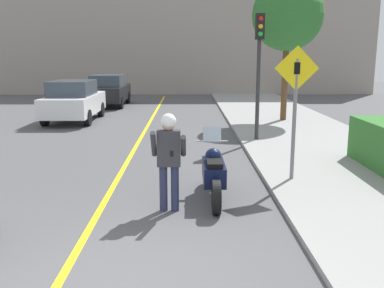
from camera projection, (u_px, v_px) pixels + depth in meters
The scene contains 11 objects.
ground_plane at pixel (107, 287), 5.03m from camera, with size 80.00×80.00×0.00m, color #4C4C4F.
sidewalk_curb at pixel (370, 183), 8.99m from camera, with size 4.40×44.00×0.10m.
road_center_line at pixel (127, 162), 10.90m from camera, with size 0.12×36.00×0.01m.
building_backdrop at pixel (174, 28), 29.57m from camera, with size 28.00×1.20×9.06m.
motorcycle at pixel (214, 173), 8.06m from camera, with size 0.62×2.21×1.29m.
person_biker at pixel (169, 152), 7.30m from camera, with size 0.59×0.47×1.72m.
crossing_sign at pixel (295, 100), 8.80m from camera, with size 0.91×0.08×2.77m.
traffic_light at pixel (259, 53), 12.89m from camera, with size 0.26×0.30×3.80m.
street_tree at pixel (287, 15), 16.67m from camera, with size 2.78×2.78×5.52m.
parked_car_white at pixel (74, 101), 17.63m from camera, with size 1.88×4.20×1.68m.
parked_car_black at pixel (109, 90), 22.95m from camera, with size 1.88×4.20×1.68m.
Camera 1 is at (0.96, -4.59, 2.67)m, focal length 40.00 mm.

